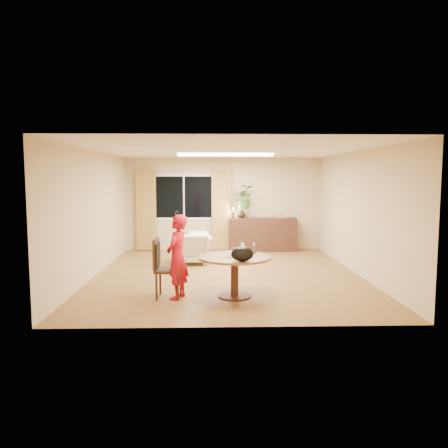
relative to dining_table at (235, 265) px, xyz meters
name	(u,v)px	position (x,y,z in m)	size (l,w,h in m)	color
floor	(227,275)	(-0.07, 1.72, -0.56)	(6.50, 6.50, 0.00)	brown
ceiling	(227,150)	(-0.07, 1.72, 2.04)	(6.50, 6.50, 0.00)	white
wall_back	(223,204)	(-0.07, 4.97, 0.74)	(5.50, 5.50, 0.00)	tan
wall_left	(94,214)	(-2.82, 1.72, 0.74)	(6.50, 6.50, 0.00)	tan
wall_right	(358,213)	(2.68, 1.72, 0.74)	(6.50, 6.50, 0.00)	tan
window	(184,197)	(-1.17, 4.95, 0.94)	(1.70, 0.03, 1.30)	white
curtain_left	(146,210)	(-2.22, 4.87, 0.59)	(0.55, 0.08, 2.25)	olive
curtain_right	(221,210)	(-0.12, 4.87, 0.59)	(0.55, 0.08, 2.25)	olive
ceiling_panel	(225,155)	(-0.07, 2.92, 2.01)	(2.20, 0.35, 0.05)	white
dining_table	(235,265)	(0.00, 0.00, 0.00)	(1.24, 1.24, 0.71)	brown
dining_chair	(169,268)	(-1.12, -0.02, -0.05)	(0.49, 0.44, 1.01)	black
child	(177,257)	(-0.97, -0.07, 0.16)	(0.34, 0.52, 1.43)	red
laptop	(235,250)	(0.00, -0.02, 0.27)	(0.35, 0.23, 0.23)	#B7B7BC
tumbler	(234,250)	(0.00, 0.29, 0.20)	(0.07, 0.07, 0.10)	white
wine_glass	(254,248)	(0.36, 0.26, 0.25)	(0.07, 0.07, 0.19)	white
pot_lid	(251,252)	(0.30, 0.36, 0.17)	(0.22, 0.22, 0.04)	white
handbag	(242,254)	(0.09, -0.48, 0.27)	(0.36, 0.21, 0.24)	black
armchair	(191,248)	(-0.88, 3.00, -0.19)	(0.78, 0.81, 0.73)	#BEAD97
throw	(200,232)	(-0.66, 3.00, 0.19)	(0.45, 0.55, 0.03)	beige
sideboard	(263,234)	(1.03, 4.73, -0.09)	(1.86, 0.45, 0.93)	black
vase	(241,213)	(0.43, 4.73, 0.50)	(0.24, 0.24, 0.25)	black
bouquet	(244,197)	(0.51, 4.73, 0.95)	(0.59, 0.51, 0.66)	#286325
book_stack	(282,216)	(1.57, 4.73, 0.42)	(0.22, 0.16, 0.09)	#986F4D
desk_lamp	(233,212)	(0.21, 4.68, 0.54)	(0.13, 0.13, 0.33)	black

